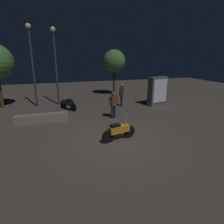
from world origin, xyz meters
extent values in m
plane|color=#4C443D|center=(0.00, 0.00, 0.00)|extent=(40.00, 40.00, 0.00)
cylinder|color=black|center=(-0.43, -0.13, 0.28)|extent=(0.57, 0.22, 0.56)
cylinder|color=black|center=(0.64, 0.11, 0.28)|extent=(0.57, 0.22, 0.56)
cube|color=orange|center=(0.11, -0.01, 0.51)|extent=(0.99, 0.51, 0.30)
cube|color=black|center=(-0.09, -0.05, 0.71)|extent=(0.48, 0.33, 0.10)
cylinder|color=gray|center=(0.45, 0.07, 0.89)|extent=(0.07, 0.07, 0.45)
sphere|color=#F2EABF|center=(0.55, 0.09, 0.56)|extent=(0.12, 0.12, 0.12)
cylinder|color=black|center=(-1.29, 5.15, 0.28)|extent=(0.38, 0.53, 0.56)
cylinder|color=black|center=(-1.87, 6.08, 0.28)|extent=(0.38, 0.53, 0.56)
cube|color=black|center=(-1.58, 5.62, 0.51)|extent=(0.76, 0.96, 0.30)
cube|color=black|center=(-1.48, 5.45, 0.71)|extent=(0.44, 0.50, 0.10)
cylinder|color=gray|center=(-1.77, 5.92, 0.89)|extent=(0.08, 0.08, 0.45)
sphere|color=#F2EABF|center=(-1.82, 6.00, 0.56)|extent=(0.12, 0.12, 0.12)
cylinder|color=black|center=(0.91, 3.01, 0.38)|extent=(0.12, 0.12, 0.76)
cylinder|color=black|center=(0.75, 2.97, 0.38)|extent=(0.12, 0.12, 0.76)
cube|color=#59331E|center=(0.83, 2.99, 1.04)|extent=(0.41, 0.32, 0.57)
sphere|color=brown|center=(0.83, 2.99, 1.46)|extent=(0.21, 0.21, 0.21)
cylinder|color=#59331E|center=(1.06, 3.05, 1.07)|extent=(0.19, 0.13, 0.52)
cylinder|color=#59331E|center=(0.60, 2.93, 1.07)|extent=(0.19, 0.13, 0.52)
cylinder|color=black|center=(2.22, 5.39, 0.40)|extent=(0.12, 0.12, 0.81)
cylinder|color=black|center=(2.32, 5.51, 0.40)|extent=(0.12, 0.12, 0.81)
cube|color=#59331E|center=(2.27, 5.45, 1.11)|extent=(0.41, 0.43, 0.60)
sphere|color=#9E7251|center=(2.27, 5.45, 1.55)|extent=(0.22, 0.22, 0.22)
cylinder|color=#59331E|center=(2.12, 5.27, 1.14)|extent=(0.18, 0.20, 0.55)
cylinder|color=#59331E|center=(2.42, 5.64, 1.14)|extent=(0.18, 0.20, 0.55)
cylinder|color=#38383D|center=(-3.68, 7.27, 2.65)|extent=(0.14, 0.14, 5.31)
sphere|color=#F9E59E|center=(-3.68, 7.27, 5.45)|extent=(0.36, 0.36, 0.36)
cylinder|color=#38383D|center=(-2.13, 7.32, 2.59)|extent=(0.14, 0.14, 5.18)
sphere|color=#F9E59E|center=(-2.13, 7.32, 5.32)|extent=(0.36, 0.36, 0.36)
cylinder|color=#4C331E|center=(-6.01, 7.56, 1.19)|extent=(0.24, 0.24, 2.39)
cylinder|color=#4C331E|center=(3.07, 9.60, 1.21)|extent=(0.24, 0.24, 2.41)
sphere|color=#477A38|center=(3.07, 9.60, 3.13)|extent=(2.04, 2.04, 2.04)
cube|color=#595960|center=(4.96, 5.01, 1.05)|extent=(1.68, 0.93, 2.10)
cube|color=white|center=(5.04, 4.75, 1.10)|extent=(1.30, 0.41, 1.68)
cube|color=gray|center=(-3.21, 3.53, 0.23)|extent=(2.83, 0.50, 0.45)
camera|label=1|loc=(-2.49, -7.15, 3.55)|focal=30.04mm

